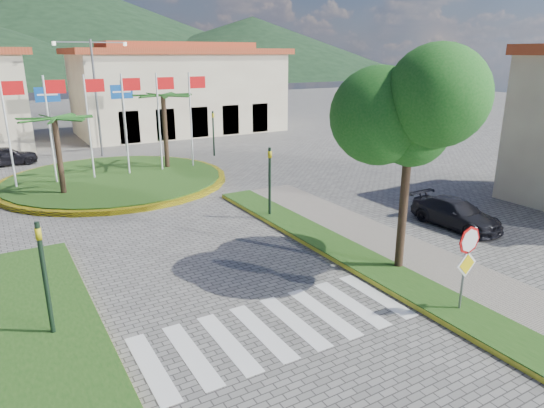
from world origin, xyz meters
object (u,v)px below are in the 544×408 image
stop_sign (467,256)px  car_dark_a (6,156)px  car_side_right (456,213)px  car_dark_b (135,132)px  roundabout_island (115,179)px  deciduous_tree (411,118)px

stop_sign → car_dark_a: (-10.00, 28.04, -1.15)m
car_side_right → car_dark_b: bearing=98.7°
roundabout_island → car_side_right: (10.75, -15.00, 0.41)m
deciduous_tree → car_side_right: deciduous_tree is taller
roundabout_island → deciduous_tree: 18.55m
roundabout_island → stop_sign: roundabout_island is taller
roundabout_island → deciduous_tree: bearing=-72.1°
roundabout_island → stop_sign: (4.90, -20.04, 1.62)m
stop_sign → car_dark_a: bearing=109.6°
stop_sign → car_dark_b: (0.25, 34.33, -1.18)m
car_side_right → deciduous_tree: bearing=-161.3°
roundabout_island → stop_sign: bearing=-76.3°
stop_sign → car_dark_b: 34.36m
roundabout_island → stop_sign: 20.69m
roundabout_island → car_dark_b: size_ratio=3.45×
car_side_right → car_dark_a: bearing=122.5°
stop_sign → deciduous_tree: deciduous_tree is taller
car_dark_b → car_side_right: 29.83m
roundabout_island → deciduous_tree: deciduous_tree is taller
roundabout_island → car_dark_a: (-5.10, 8.00, 0.47)m
stop_sign → deciduous_tree: size_ratio=0.39×
car_dark_a → car_dark_b: car_dark_a is taller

